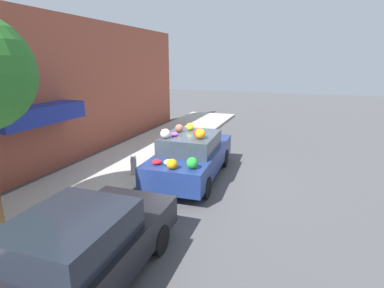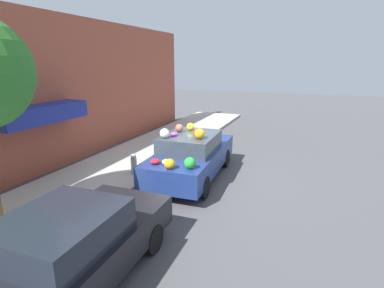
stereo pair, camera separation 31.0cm
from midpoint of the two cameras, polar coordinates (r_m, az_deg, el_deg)
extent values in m
plane|color=#4C4C4F|center=(10.25, -1.34, -6.25)|extent=(60.00, 60.00, 0.00)
cube|color=#B2ADA3|center=(11.44, -14.05, -4.00)|extent=(24.00, 3.20, 0.14)
cube|color=#9E4C38|center=(12.30, -23.71, 9.20)|extent=(18.00, 0.30, 5.44)
cube|color=navy|center=(10.67, -27.76, 4.97)|extent=(3.14, 0.90, 0.55)
cylinder|color=#B2B2B7|center=(10.19, -11.92, -4.22)|extent=(0.20, 0.20, 0.55)
sphere|color=#B2B2B7|center=(10.08, -12.02, -2.43)|extent=(0.18, 0.18, 0.18)
cube|color=navy|center=(9.99, -0.89, -2.77)|extent=(4.64, 2.10, 0.69)
cube|color=#333D47|center=(9.65, -1.23, 0.32)|extent=(2.14, 1.73, 0.53)
cylinder|color=black|center=(11.62, -2.73, -1.92)|extent=(0.65, 0.22, 0.64)
cylinder|color=black|center=(11.19, 5.45, -2.66)|extent=(0.65, 0.22, 0.64)
cylinder|color=black|center=(9.18, -8.66, -6.94)|extent=(0.65, 0.22, 0.64)
cylinder|color=black|center=(8.63, 1.64, -8.26)|extent=(0.65, 0.22, 0.64)
ellipsoid|color=red|center=(9.12, 0.39, 2.10)|extent=(0.26, 0.36, 0.30)
sphere|color=white|center=(11.41, 3.78, 1.75)|extent=(0.17, 0.17, 0.17)
sphere|color=brown|center=(9.88, -3.37, 3.01)|extent=(0.36, 0.36, 0.26)
sphere|color=orange|center=(9.01, 0.60, 1.96)|extent=(0.36, 0.36, 0.31)
ellipsoid|color=purple|center=(9.37, -4.30, 1.87)|extent=(0.24, 0.25, 0.12)
sphere|color=green|center=(8.02, -1.07, -3.65)|extent=(0.44, 0.44, 0.31)
ellipsoid|color=purple|center=(11.21, 2.38, 1.72)|extent=(0.44, 0.47, 0.24)
ellipsoid|color=orange|center=(8.04, -4.95, -3.82)|extent=(0.38, 0.37, 0.27)
sphere|color=yellow|center=(10.13, -1.26, 3.31)|extent=(0.31, 0.31, 0.25)
ellipsoid|color=white|center=(8.38, -5.70, -3.46)|extent=(0.30, 0.28, 0.15)
sphere|color=brown|center=(11.33, -0.62, 2.04)|extent=(0.40, 0.40, 0.30)
ellipsoid|color=yellow|center=(11.39, 0.89, 1.81)|extent=(0.29, 0.29, 0.18)
ellipsoid|color=yellow|center=(11.60, 3.52, 2.15)|extent=(0.26, 0.34, 0.23)
ellipsoid|color=red|center=(8.44, -7.76, -3.40)|extent=(0.33, 0.34, 0.15)
sphere|color=white|center=(9.12, -6.10, 1.99)|extent=(0.32, 0.32, 0.29)
cube|color=black|center=(5.75, -21.92, -19.37)|extent=(4.30, 1.96, 0.61)
cube|color=#1E232D|center=(5.35, -23.75, -15.10)|extent=(1.96, 1.67, 0.54)
cylinder|color=black|center=(7.23, -20.10, -14.42)|extent=(0.62, 0.20, 0.61)
cylinder|color=black|center=(6.42, -7.64, -17.62)|extent=(0.62, 0.20, 0.61)
camera|label=1|loc=(0.15, -90.90, -0.25)|focal=28.00mm
camera|label=2|loc=(0.15, 89.10, 0.25)|focal=28.00mm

